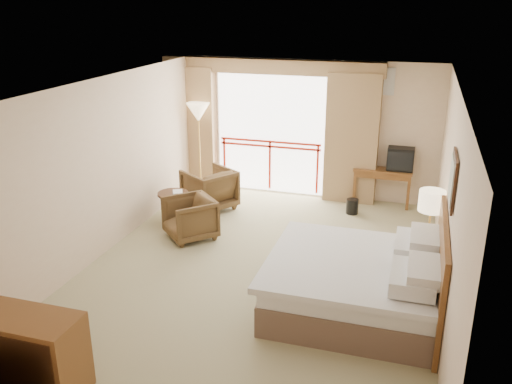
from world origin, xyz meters
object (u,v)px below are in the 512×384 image
(side_table, at_px, (173,203))
(wastebasket, at_px, (352,206))
(desk, at_px, (383,175))
(floor_lamp, at_px, (198,116))
(armchair_far, at_px, (210,208))
(dresser, at_px, (21,352))
(nightstand, at_px, (426,255))
(armchair_near, at_px, (191,237))
(table_lamp, at_px, (432,202))
(bed, at_px, (358,283))
(tv, at_px, (401,159))

(side_table, bearing_deg, wastebasket, 25.72)
(wastebasket, distance_m, side_table, 3.29)
(desk, bearing_deg, floor_lamp, -169.33)
(armchair_far, distance_m, dresser, 5.29)
(wastebasket, distance_m, armchair_far, 2.69)
(nightstand, distance_m, side_table, 4.31)
(armchair_far, height_order, armchair_near, armchair_far)
(armchair_far, relative_size, dresser, 0.66)
(wastebasket, bearing_deg, side_table, -154.28)
(wastebasket, bearing_deg, table_lamp, -56.65)
(nightstand, distance_m, wastebasket, 2.44)
(bed, xyz_separation_m, wastebasket, (-0.49, 3.28, -0.24))
(armchair_near, bearing_deg, side_table, -177.39)
(nightstand, distance_m, desk, 2.94)
(nightstand, distance_m, armchair_far, 4.24)
(side_table, height_order, dresser, dresser)
(desk, height_order, armchair_far, desk)
(tv, distance_m, dresser, 7.33)
(bed, height_order, tv, tv)
(nightstand, relative_size, wastebasket, 2.15)
(wastebasket, xyz_separation_m, side_table, (-2.95, -1.42, 0.26))
(desk, distance_m, armchair_near, 3.97)
(tv, relative_size, side_table, 0.84)
(armchair_far, bearing_deg, bed, 82.35)
(armchair_near, xyz_separation_m, floor_lamp, (-0.74, 2.25, 1.57))
(dresser, bearing_deg, tv, 60.52)
(tv, height_order, wastebasket, tv)
(floor_lamp, bearing_deg, desk, 6.00)
(desk, bearing_deg, armchair_far, -152.86)
(wastebasket, distance_m, floor_lamp, 3.52)
(wastebasket, bearing_deg, armchair_near, -142.56)
(desk, relative_size, armchair_far, 1.29)
(bed, distance_m, wastebasket, 3.33)
(desk, bearing_deg, table_lamp, -68.35)
(armchair_near, bearing_deg, tv, 82.91)
(wastebasket, distance_m, dresser, 6.35)
(desk, distance_m, dresser, 7.24)
(nightstand, height_order, dresser, dresser)
(dresser, bearing_deg, floor_lamp, 93.41)
(wastebasket, bearing_deg, floor_lamp, 173.22)
(armchair_far, distance_m, floor_lamp, 1.90)
(armchair_far, bearing_deg, desk, 146.37)
(armchair_near, relative_size, floor_lamp, 0.42)
(floor_lamp, height_order, dresser, floor_lamp)
(table_lamp, xyz_separation_m, floor_lamp, (-4.50, 2.37, 0.47))
(armchair_far, xyz_separation_m, armchair_near, (0.19, -1.35, 0.00))
(desk, xyz_separation_m, wastebasket, (-0.47, -0.76, -0.42))
(wastebasket, height_order, floor_lamp, floor_lamp)
(table_lamp, distance_m, floor_lamp, 5.11)
(nightstand, distance_m, table_lamp, 0.80)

